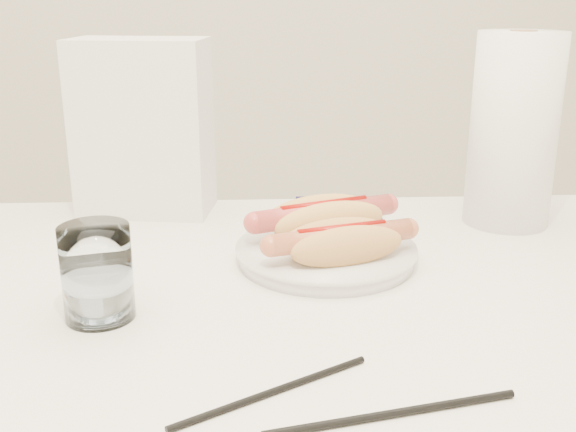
{
  "coord_description": "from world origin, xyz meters",
  "views": [
    {
      "loc": [
        0.0,
        -0.7,
        1.08
      ],
      "look_at": [
        0.04,
        0.1,
        0.82
      ],
      "focal_mm": 42.85,
      "sensor_mm": 36.0,
      "label": 1
    }
  ],
  "objects_px": {
    "hotdog_left": "(324,219)",
    "paper_towel_roll": "(514,131)",
    "plate": "(326,255)",
    "hotdog_right": "(342,243)",
    "water_glass": "(97,273)",
    "napkin_box": "(143,128)",
    "table": "(257,350)"
  },
  "relations": [
    {
      "from": "plate",
      "to": "hotdog_right",
      "type": "relative_size",
      "value": 1.23
    },
    {
      "from": "table",
      "to": "plate",
      "type": "distance_m",
      "value": 0.16
    },
    {
      "from": "table",
      "to": "plate",
      "type": "xyz_separation_m",
      "value": [
        0.09,
        0.12,
        0.07
      ]
    },
    {
      "from": "table",
      "to": "napkin_box",
      "type": "height_order",
      "value": "napkin_box"
    },
    {
      "from": "water_glass",
      "to": "plate",
      "type": "bearing_deg",
      "value": 29.24
    },
    {
      "from": "plate",
      "to": "table",
      "type": "bearing_deg",
      "value": -127.84
    },
    {
      "from": "hotdog_right",
      "to": "water_glass",
      "type": "bearing_deg",
      "value": -176.26
    },
    {
      "from": "water_glass",
      "to": "hotdog_left",
      "type": "bearing_deg",
      "value": 35.87
    },
    {
      "from": "hotdog_left",
      "to": "table",
      "type": "bearing_deg",
      "value": -140.91
    },
    {
      "from": "hotdog_left",
      "to": "hotdog_right",
      "type": "relative_size",
      "value": 1.07
    },
    {
      "from": "table",
      "to": "hotdog_left",
      "type": "relative_size",
      "value": 6.14
    },
    {
      "from": "hotdog_left",
      "to": "water_glass",
      "type": "relative_size",
      "value": 1.9
    },
    {
      "from": "plate",
      "to": "hotdog_right",
      "type": "distance_m",
      "value": 0.06
    },
    {
      "from": "water_glass",
      "to": "paper_towel_roll",
      "type": "relative_size",
      "value": 0.37
    },
    {
      "from": "hotdog_left",
      "to": "paper_towel_roll",
      "type": "bearing_deg",
      "value": -1.01
    },
    {
      "from": "hotdog_left",
      "to": "water_glass",
      "type": "bearing_deg",
      "value": -165.1
    },
    {
      "from": "table",
      "to": "napkin_box",
      "type": "bearing_deg",
      "value": 115.82
    },
    {
      "from": "table",
      "to": "paper_towel_roll",
      "type": "height_order",
      "value": "paper_towel_roll"
    },
    {
      "from": "table",
      "to": "hotdog_right",
      "type": "bearing_deg",
      "value": 35.26
    },
    {
      "from": "table",
      "to": "hotdog_left",
      "type": "height_order",
      "value": "hotdog_left"
    },
    {
      "from": "water_glass",
      "to": "napkin_box",
      "type": "xyz_separation_m",
      "value": [
        -0.0,
        0.38,
        0.08
      ]
    },
    {
      "from": "napkin_box",
      "to": "paper_towel_roll",
      "type": "height_order",
      "value": "paper_towel_roll"
    },
    {
      "from": "table",
      "to": "napkin_box",
      "type": "distance_m",
      "value": 0.43
    },
    {
      "from": "plate",
      "to": "hotdog_left",
      "type": "xyz_separation_m",
      "value": [
        0.0,
        0.04,
        0.03
      ]
    },
    {
      "from": "table",
      "to": "water_glass",
      "type": "relative_size",
      "value": 11.65
    },
    {
      "from": "table",
      "to": "plate",
      "type": "bearing_deg",
      "value": 52.16
    },
    {
      "from": "water_glass",
      "to": "paper_towel_roll",
      "type": "distance_m",
      "value": 0.62
    },
    {
      "from": "hotdog_right",
      "to": "plate",
      "type": "bearing_deg",
      "value": 91.98
    },
    {
      "from": "hotdog_right",
      "to": "napkin_box",
      "type": "relative_size",
      "value": 0.68
    },
    {
      "from": "table",
      "to": "hotdog_left",
      "type": "distance_m",
      "value": 0.21
    },
    {
      "from": "hotdog_left",
      "to": "plate",
      "type": "bearing_deg",
      "value": -112.7
    },
    {
      "from": "hotdog_right",
      "to": "water_glass",
      "type": "height_order",
      "value": "water_glass"
    }
  ]
}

